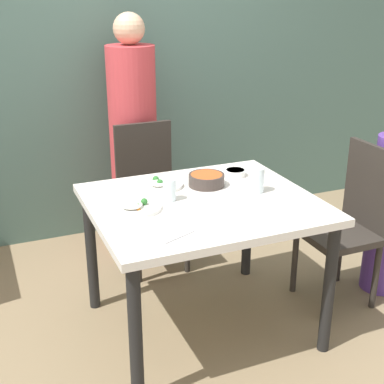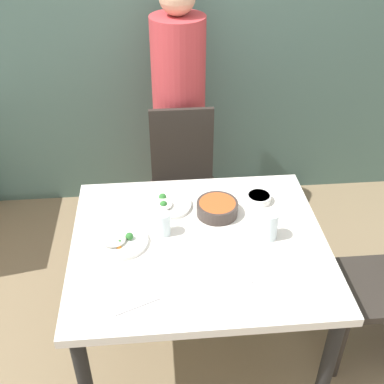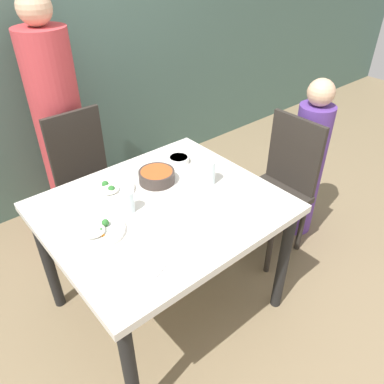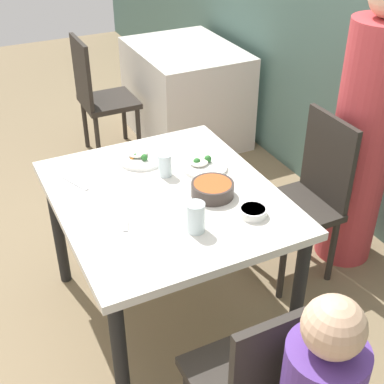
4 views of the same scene
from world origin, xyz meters
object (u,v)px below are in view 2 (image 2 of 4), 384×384
(bowl_curry, at_px, (217,208))
(glass_water_tall, at_px, (269,225))
(plate_rice_adult, at_px, (120,241))
(person_adult, at_px, (179,122))
(chair_adult_spot, at_px, (184,183))

(bowl_curry, xyz_separation_m, glass_water_tall, (0.20, -0.19, 0.03))
(plate_rice_adult, relative_size, glass_water_tall, 1.81)
(bowl_curry, xyz_separation_m, plate_rice_adult, (-0.45, -0.17, -0.02))
(glass_water_tall, bearing_deg, plate_rice_adult, 178.73)
(person_adult, bearing_deg, glass_water_tall, -74.76)
(chair_adult_spot, relative_size, bowl_curry, 4.84)
(chair_adult_spot, xyz_separation_m, person_adult, (0.00, 0.33, 0.24))
(chair_adult_spot, relative_size, plate_rice_adult, 3.91)
(bowl_curry, bearing_deg, chair_adult_spot, 100.04)
(bowl_curry, bearing_deg, plate_rice_adult, -159.09)
(person_adult, height_order, plate_rice_adult, person_adult)
(plate_rice_adult, bearing_deg, chair_adult_spot, 67.63)
(bowl_curry, distance_m, glass_water_tall, 0.28)
(plate_rice_adult, distance_m, glass_water_tall, 0.65)
(chair_adult_spot, distance_m, glass_water_tall, 0.94)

